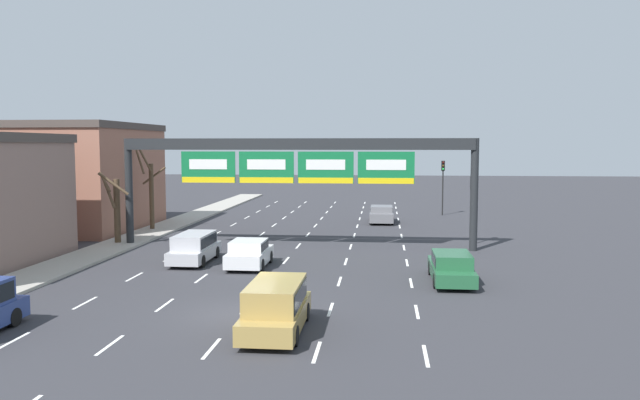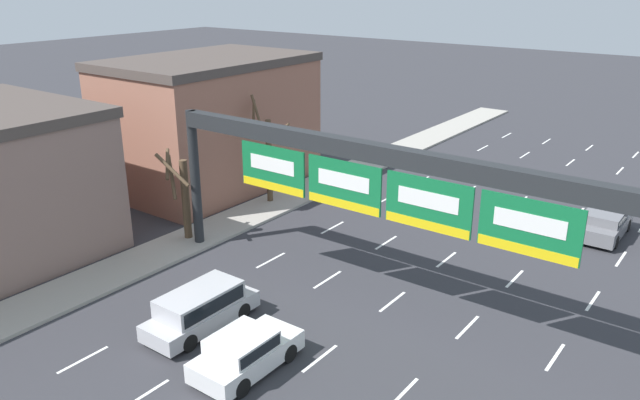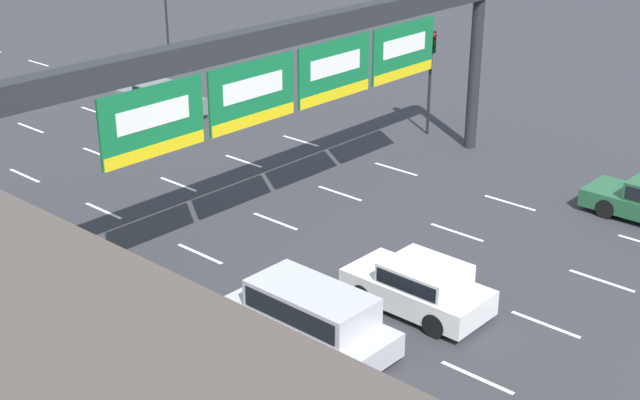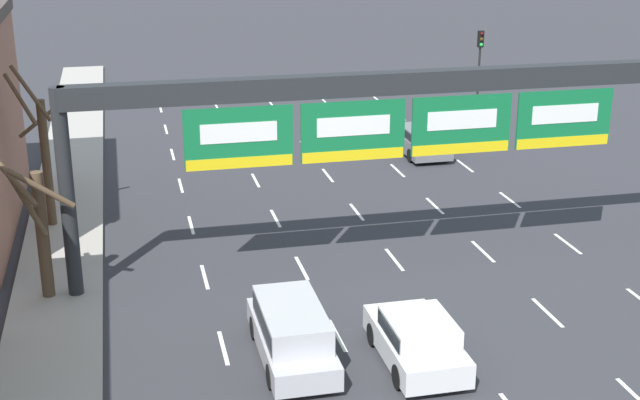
{
  "view_description": "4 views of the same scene",
  "coord_description": "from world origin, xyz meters",
  "px_view_note": "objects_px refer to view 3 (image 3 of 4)",
  "views": [
    {
      "loc": [
        5.27,
        -22.49,
        6.32
      ],
      "look_at": [
        1.29,
        16.83,
        2.85
      ],
      "focal_mm": 35.0,
      "sensor_mm": 36.0,
      "label": 1
    },
    {
      "loc": [
        11.1,
        -3.94,
        12.69
      ],
      "look_at": [
        -2.61,
        14.51,
        4.33
      ],
      "focal_mm": 35.0,
      "sensor_mm": 36.0,
      "label": 2
    },
    {
      "loc": [
        -19.15,
        -3.19,
        12.09
      ],
      "look_at": [
        -2.06,
        12.14,
        2.49
      ],
      "focal_mm": 50.0,
      "sensor_mm": 36.0,
      "label": 3
    },
    {
      "loc": [
        -8.94,
        -11.3,
        12.11
      ],
      "look_at": [
        -3.28,
        13.31,
        3.36
      ],
      "focal_mm": 50.0,
      "sensor_mm": 36.0,
      "label": 4
    }
  ],
  "objects_px": {
    "sign_gantry": "(289,62)",
    "car_white": "(420,285)",
    "traffic_light_near_gantry": "(166,4)",
    "car_grey": "(161,98)",
    "traffic_light_mid_block": "(431,61)",
    "suv_silver": "(311,313)"
  },
  "relations": [
    {
      "from": "traffic_light_near_gantry",
      "to": "car_grey",
      "type": "bearing_deg",
      "value": -131.79
    },
    {
      "from": "car_grey",
      "to": "car_white",
      "type": "height_order",
      "value": "car_white"
    },
    {
      "from": "car_white",
      "to": "suv_silver",
      "type": "relative_size",
      "value": 0.86
    },
    {
      "from": "car_grey",
      "to": "car_white",
      "type": "xyz_separation_m",
      "value": [
        -6.79,
        -19.43,
        0.01
      ]
    },
    {
      "from": "sign_gantry",
      "to": "car_white",
      "type": "height_order",
      "value": "sign_gantry"
    },
    {
      "from": "car_grey",
      "to": "suv_silver",
      "type": "bearing_deg",
      "value": -118.55
    },
    {
      "from": "car_grey",
      "to": "traffic_light_near_gantry",
      "type": "bearing_deg",
      "value": 48.21
    },
    {
      "from": "car_grey",
      "to": "suv_silver",
      "type": "relative_size",
      "value": 0.95
    },
    {
      "from": "traffic_light_near_gantry",
      "to": "traffic_light_mid_block",
      "type": "relative_size",
      "value": 1.12
    },
    {
      "from": "car_grey",
      "to": "traffic_light_mid_block",
      "type": "relative_size",
      "value": 1.0
    },
    {
      "from": "sign_gantry",
      "to": "car_grey",
      "type": "bearing_deg",
      "value": 68.42
    },
    {
      "from": "car_grey",
      "to": "car_white",
      "type": "relative_size",
      "value": 1.12
    },
    {
      "from": "traffic_light_near_gantry",
      "to": "suv_silver",
      "type": "bearing_deg",
      "value": -122.27
    },
    {
      "from": "car_grey",
      "to": "suv_silver",
      "type": "xyz_separation_m",
      "value": [
        -10.02,
        -18.41,
        0.13
      ]
    },
    {
      "from": "car_grey",
      "to": "sign_gantry",
      "type": "bearing_deg",
      "value": -111.58
    },
    {
      "from": "suv_silver",
      "to": "traffic_light_mid_block",
      "type": "relative_size",
      "value": 1.05
    },
    {
      "from": "traffic_light_mid_block",
      "to": "traffic_light_near_gantry",
      "type": "bearing_deg",
      "value": 90.92
    },
    {
      "from": "sign_gantry",
      "to": "traffic_light_near_gantry",
      "type": "bearing_deg",
      "value": 61.0
    },
    {
      "from": "car_grey",
      "to": "car_white",
      "type": "bearing_deg",
      "value": -109.26
    },
    {
      "from": "car_white",
      "to": "traffic_light_mid_block",
      "type": "height_order",
      "value": "traffic_light_mid_block"
    },
    {
      "from": "sign_gantry",
      "to": "suv_silver",
      "type": "height_order",
      "value": "sign_gantry"
    },
    {
      "from": "car_white",
      "to": "suv_silver",
      "type": "bearing_deg",
      "value": 162.5
    }
  ]
}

